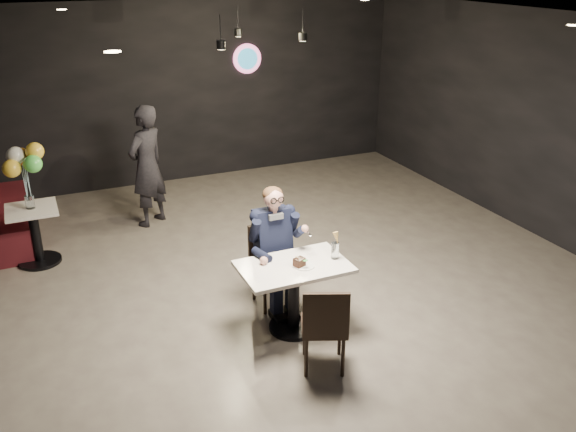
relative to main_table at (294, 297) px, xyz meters
name	(u,v)px	position (x,y,z in m)	size (l,w,h in m)	color
floor	(319,291)	(0.59, 0.58, -0.38)	(9.00, 9.00, 0.00)	slate
wall_sign	(247,59)	(1.39, 5.05, 1.62)	(0.50, 0.06, 0.50)	pink
pendant_lights	(253,19)	(0.59, 2.58, 2.51)	(1.40, 1.20, 0.36)	black
main_table	(294,297)	(0.00, 0.00, 0.00)	(1.10, 0.70, 0.75)	white
chair_far	(273,267)	(0.00, 0.55, 0.09)	(0.42, 0.46, 0.92)	black
chair_near	(324,324)	(0.00, -0.69, 0.09)	(0.42, 0.46, 0.92)	black
seated_man	(273,246)	(0.00, 0.55, 0.34)	(0.60, 0.80, 1.44)	black
dessert_plate	(304,266)	(0.08, -0.07, 0.38)	(0.20, 0.20, 0.01)	white
cake_slice	(299,262)	(0.04, -0.06, 0.42)	(0.10, 0.09, 0.07)	black
mint_leaf	(306,260)	(0.07, -0.12, 0.47)	(0.06, 0.04, 0.01)	green
sundae_glass	(335,251)	(0.45, -0.03, 0.46)	(0.08, 0.08, 0.18)	silver
wafer_cone	(337,238)	(0.45, -0.06, 0.62)	(0.06, 0.06, 0.12)	#DAB059
booth_bench	(7,202)	(-2.66, 3.68, 0.13)	(0.51, 2.03, 1.02)	#410E18
side_table	(36,235)	(-2.36, 2.68, 0.00)	(0.61, 0.61, 0.76)	white
balloon_vase	(30,202)	(-2.36, 2.68, 0.46)	(0.11, 0.11, 0.16)	silver
balloon_bunch	(24,172)	(-2.36, 2.68, 0.85)	(0.40, 0.40, 0.65)	yellow
passerby	(147,166)	(-0.77, 3.35, 0.50)	(0.64, 0.42, 1.75)	black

